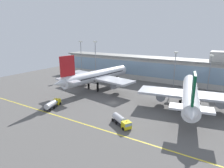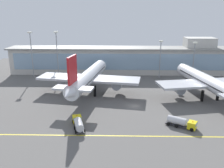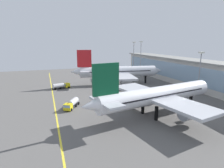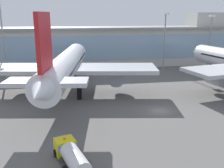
# 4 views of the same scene
# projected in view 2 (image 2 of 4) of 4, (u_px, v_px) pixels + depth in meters

# --- Properties ---
(ground_plane) EXTENTS (182.70, 182.70, 0.00)m
(ground_plane) POSITION_uv_depth(u_px,v_px,m) (134.00, 106.00, 87.33)
(ground_plane) COLOR #5B5956
(taxiway_centreline_stripe) EXTENTS (146.16, 0.50, 0.01)m
(taxiway_centreline_stripe) POSITION_uv_depth(u_px,v_px,m) (140.00, 136.00, 66.29)
(taxiway_centreline_stripe) COLOR yellow
(taxiway_centreline_stripe) RESTS_ON ground
(terminal_building) EXTENTS (133.50, 14.00, 19.67)m
(terminal_building) POSITION_uv_depth(u_px,v_px,m) (132.00, 59.00, 132.83)
(terminal_building) COLOR beige
(terminal_building) RESTS_ON ground
(airliner_near_left) EXTENTS (43.87, 52.44, 19.39)m
(airliner_near_left) POSITION_uv_depth(u_px,v_px,m) (88.00, 77.00, 99.02)
(airliner_near_left) COLOR black
(airliner_near_left) RESTS_ON ground
(airliner_near_right) EXTENTS (40.36, 52.62, 18.15)m
(airliner_near_right) POSITION_uv_depth(u_px,v_px,m) (207.00, 82.00, 93.75)
(airliner_near_right) COLOR black
(airliner_near_right) RESTS_ON ground
(fuel_tanker_truck) EXTENTS (5.07, 9.36, 2.90)m
(fuel_tanker_truck) POSITION_uv_depth(u_px,v_px,m) (78.00, 123.00, 70.90)
(fuel_tanker_truck) COLOR black
(fuel_tanker_truck) RESTS_ON ground
(baggage_tug_near) EXTENTS (9.02, 6.70, 2.90)m
(baggage_tug_near) POSITION_uv_depth(u_px,v_px,m) (182.00, 122.00, 71.08)
(baggage_tug_near) COLOR black
(baggage_tug_near) RESTS_ON ground
(apron_light_mast_west) EXTENTS (1.80, 1.80, 19.49)m
(apron_light_mast_west) POSITION_uv_depth(u_px,v_px,m) (160.00, 53.00, 120.62)
(apron_light_mast_west) COLOR gray
(apron_light_mast_west) RESTS_ON ground
(apron_light_mast_centre) EXTENTS (1.80, 1.80, 18.79)m
(apron_light_mast_centre) POSITION_uv_depth(u_px,v_px,m) (194.00, 54.00, 120.50)
(apron_light_mast_centre) COLOR gray
(apron_light_mast_centre) RESTS_ON ground
(apron_light_mast_east) EXTENTS (1.80, 1.80, 24.03)m
(apron_light_mast_east) POSITION_uv_depth(u_px,v_px,m) (57.00, 48.00, 119.90)
(apron_light_mast_east) COLOR gray
(apron_light_mast_east) RESTS_ON ground
(apron_light_mast_far_east) EXTENTS (1.80, 1.80, 23.75)m
(apron_light_mast_far_east) POSITION_uv_depth(u_px,v_px,m) (31.00, 48.00, 121.36)
(apron_light_mast_far_east) COLOR gray
(apron_light_mast_far_east) RESTS_ON ground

